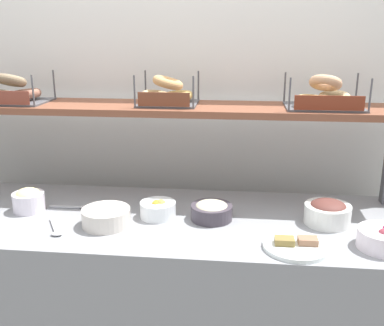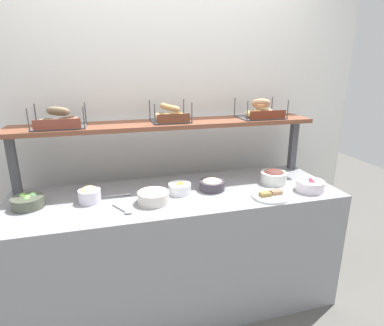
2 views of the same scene
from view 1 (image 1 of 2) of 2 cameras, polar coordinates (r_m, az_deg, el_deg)
back_wall at (r=2.35m, az=-2.41°, el=6.49°), size 3.35×0.06×2.40m
deli_counter at (r=2.13m, az=-4.42°, el=-17.26°), size 2.15×0.70×0.85m
upper_shelf at (r=2.07m, az=-3.58°, el=6.90°), size 2.11×0.32×0.03m
bowl_fruit_salad at (r=1.91m, az=-4.28°, el=-5.73°), size 0.15×0.15×0.08m
bowl_egg_salad at (r=2.09m, az=-19.85°, el=-4.35°), size 0.13×0.13×0.10m
bowl_chocolate_spread at (r=1.92m, az=16.67°, el=-5.91°), size 0.19×0.19×0.10m
bowl_potato_salad at (r=1.86m, az=-10.74°, el=-6.44°), size 0.19×0.19×0.09m
bowl_tuna_salad at (r=1.89m, az=2.48°, el=-5.96°), size 0.17×0.17×0.08m
bowl_beet_salad at (r=1.79m, az=22.95°, el=-8.73°), size 0.19×0.19×0.08m
serving_plate_white at (r=1.70m, az=12.93°, el=-10.06°), size 0.24×0.24×0.04m
serving_spoon_near_plate at (r=2.07m, az=-14.36°, el=-5.36°), size 0.18×0.03×0.01m
serving_spoon_by_edge at (r=1.86m, az=-16.80°, el=-8.05°), size 0.11×0.16×0.01m
bagel_basket_poppy at (r=2.28m, az=-21.74°, el=8.22°), size 0.32×0.24×0.14m
bagel_basket_sesame at (r=2.07m, az=-3.09°, el=8.66°), size 0.27×0.24×0.14m
bagel_basket_plain at (r=2.05m, az=16.25°, el=7.97°), size 0.33×0.25×0.15m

